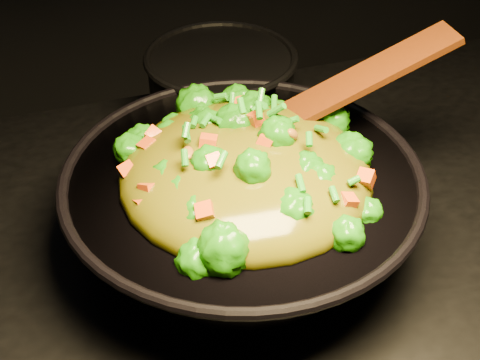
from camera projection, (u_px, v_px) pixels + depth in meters
name	position (u px, v px, depth m)	size (l,w,h in m)	color
wok	(242.00, 212.00, 0.84)	(0.43, 0.43, 0.12)	black
stir_fry	(246.00, 143.00, 0.76)	(0.30, 0.30, 0.10)	#217D08
spatula	(331.00, 95.00, 0.84)	(0.34, 0.05, 0.01)	#361906
back_pot	(222.00, 90.00, 1.06)	(0.23, 0.23, 0.13)	black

